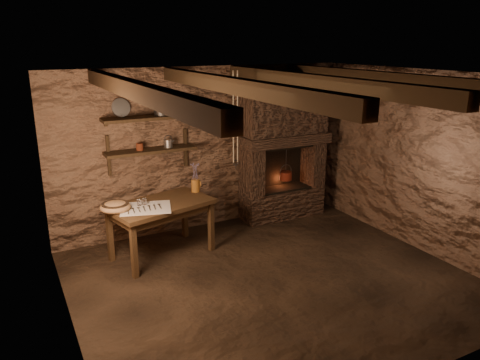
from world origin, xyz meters
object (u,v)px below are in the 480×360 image
work_table (162,227)px  red_pot (286,175)px  stoneware_jug (195,180)px  iron_stockpot (162,110)px  wooden_bowl (115,207)px

work_table → red_pot: bearing=-2.5°
red_pot → stoneware_jug: bearing=-171.5°
iron_stockpot → red_pot: iron_stockpot is taller
stoneware_jug → wooden_bowl: bearing=-163.0°
work_table → stoneware_jug: stoneware_jug is taller
stoneware_jug → iron_stockpot: 1.05m
red_pot → wooden_bowl: bearing=-170.1°
wooden_bowl → red_pot: 2.84m
stoneware_jug → wooden_bowl: 1.19m
work_table → wooden_bowl: bearing=168.1°
stoneware_jug → red_pot: (1.63, 0.24, -0.22)m
wooden_bowl → iron_stockpot: size_ratio=1.80×
work_table → red_pot: 2.28m
stoneware_jug → iron_stockpot: iron_stockpot is taller
stoneware_jug → red_pot: bearing=13.7°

